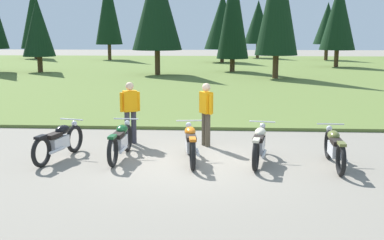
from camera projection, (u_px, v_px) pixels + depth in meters
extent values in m
plane|color=gray|center=(190.00, 163.00, 11.02)|extent=(140.00, 140.00, 0.00)
cube|color=#5B7033|center=(212.00, 71.00, 36.27)|extent=(80.00, 44.00, 0.10)
cylinder|color=#47331E|center=(157.00, 63.00, 32.44)|extent=(0.36, 0.36, 1.78)
cone|color=black|center=(157.00, 4.00, 31.73)|extent=(3.36, 3.36, 6.03)
cylinder|color=#47331E|center=(326.00, 53.00, 49.33)|extent=(0.36, 0.36, 1.73)
cone|color=black|center=(328.00, 23.00, 48.79)|extent=(2.77, 2.77, 4.23)
cylinder|color=#47331E|center=(110.00, 52.00, 49.97)|extent=(0.36, 0.36, 1.69)
cone|color=black|center=(108.00, 8.00, 49.14)|extent=(2.78, 2.78, 7.42)
cylinder|color=#47331E|center=(40.00, 65.00, 34.54)|extent=(0.36, 0.36, 1.24)
cone|color=black|center=(38.00, 27.00, 34.04)|extent=(2.31, 2.31, 4.15)
cylinder|color=#47331E|center=(275.00, 67.00, 29.97)|extent=(0.36, 0.36, 1.55)
cylinder|color=#47331E|center=(222.00, 56.00, 45.64)|extent=(0.36, 0.36, 1.37)
cone|color=black|center=(222.00, 21.00, 45.04)|extent=(3.43, 3.43, 5.20)
cylinder|color=#47331E|center=(36.00, 54.00, 51.91)|extent=(0.36, 0.36, 1.20)
cone|color=black|center=(34.00, 18.00, 51.22)|extent=(3.01, 3.01, 6.39)
cylinder|color=#47331E|center=(232.00, 66.00, 35.10)|extent=(0.36, 0.36, 1.06)
cone|color=black|center=(233.00, 11.00, 34.38)|extent=(2.33, 2.33, 6.85)
cylinder|color=#47331E|center=(336.00, 59.00, 39.62)|extent=(0.36, 0.36, 1.51)
cone|color=black|center=(339.00, 15.00, 38.97)|extent=(2.91, 2.91, 5.64)
cylinder|color=#47331E|center=(257.00, 51.00, 53.33)|extent=(0.36, 0.36, 1.68)
cone|color=black|center=(258.00, 22.00, 52.75)|extent=(3.12, 3.12, 4.74)
torus|color=black|center=(75.00, 139.00, 11.94)|extent=(0.26, 0.70, 0.70)
torus|color=black|center=(41.00, 152.00, 10.62)|extent=(0.26, 0.70, 0.70)
cube|color=silver|center=(59.00, 143.00, 11.27)|extent=(0.35, 0.67, 0.28)
ellipsoid|color=black|center=(62.00, 130.00, 11.39)|extent=(0.37, 0.53, 0.22)
cube|color=black|center=(53.00, 136.00, 11.02)|extent=(0.33, 0.52, 0.10)
cube|color=black|center=(41.00, 137.00, 10.56)|extent=(0.21, 0.34, 0.06)
cylinder|color=silver|center=(72.00, 119.00, 11.75)|extent=(0.61, 0.18, 0.03)
sphere|color=silver|center=(74.00, 124.00, 11.89)|extent=(0.14, 0.14, 0.14)
cylinder|color=silver|center=(57.00, 150.00, 10.97)|extent=(0.20, 0.55, 0.07)
torus|color=black|center=(127.00, 138.00, 12.01)|extent=(0.13, 0.70, 0.70)
torus|color=black|center=(113.00, 152.00, 10.64)|extent=(0.13, 0.70, 0.70)
cube|color=silver|center=(120.00, 142.00, 11.32)|extent=(0.23, 0.65, 0.28)
ellipsoid|color=#144C23|center=(122.00, 129.00, 11.44)|extent=(0.28, 0.49, 0.22)
cube|color=black|center=(118.00, 135.00, 11.06)|extent=(0.24, 0.49, 0.10)
cube|color=#144C23|center=(112.00, 137.00, 10.58)|extent=(0.15, 0.33, 0.06)
cylinder|color=silver|center=(126.00, 119.00, 11.82)|extent=(0.62, 0.06, 0.03)
sphere|color=silver|center=(127.00, 123.00, 11.96)|extent=(0.14, 0.14, 0.14)
cylinder|color=silver|center=(123.00, 150.00, 11.03)|extent=(0.09, 0.55, 0.07)
torus|color=black|center=(189.00, 140.00, 11.77)|extent=(0.19, 0.71, 0.70)
torus|color=black|center=(193.00, 155.00, 10.40)|extent=(0.19, 0.71, 0.70)
cube|color=silver|center=(191.00, 145.00, 11.07)|extent=(0.28, 0.66, 0.28)
ellipsoid|color=orange|center=(190.00, 131.00, 11.20)|extent=(0.32, 0.51, 0.22)
cube|color=black|center=(191.00, 138.00, 10.82)|extent=(0.28, 0.50, 0.10)
cube|color=orange|center=(193.00, 139.00, 10.33)|extent=(0.18, 0.34, 0.06)
cylinder|color=silver|center=(189.00, 121.00, 11.58)|extent=(0.62, 0.11, 0.03)
sphere|color=silver|center=(189.00, 125.00, 11.72)|extent=(0.14, 0.14, 0.14)
cylinder|color=silver|center=(198.00, 152.00, 10.81)|extent=(0.14, 0.55, 0.07)
torus|color=black|center=(262.00, 141.00, 11.64)|extent=(0.22, 0.71, 0.70)
torus|color=black|center=(256.00, 156.00, 10.30)|extent=(0.22, 0.71, 0.70)
cube|color=silver|center=(259.00, 146.00, 10.96)|extent=(0.31, 0.67, 0.28)
ellipsoid|color=beige|center=(260.00, 132.00, 11.08)|extent=(0.34, 0.52, 0.22)
cube|color=black|center=(258.00, 139.00, 10.71)|extent=(0.30, 0.51, 0.10)
cube|color=beige|center=(256.00, 140.00, 10.24)|extent=(0.20, 0.34, 0.06)
cylinder|color=silver|center=(262.00, 122.00, 11.45)|extent=(0.62, 0.14, 0.03)
sphere|color=silver|center=(263.00, 126.00, 11.59)|extent=(0.14, 0.14, 0.14)
cylinder|color=silver|center=(264.00, 154.00, 10.66)|extent=(0.17, 0.55, 0.07)
torus|color=black|center=(329.00, 144.00, 11.34)|extent=(0.13, 0.70, 0.70)
torus|color=black|center=(341.00, 160.00, 9.97)|extent=(0.13, 0.70, 0.70)
cube|color=silver|center=(334.00, 149.00, 10.64)|extent=(0.22, 0.65, 0.28)
ellipsoid|color=brown|center=(334.00, 135.00, 10.77)|extent=(0.28, 0.49, 0.22)
cube|color=black|center=(337.00, 142.00, 10.39)|extent=(0.24, 0.49, 0.10)
cube|color=brown|center=(342.00, 144.00, 9.91)|extent=(0.15, 0.33, 0.06)
cylinder|color=silver|center=(331.00, 124.00, 11.15)|extent=(0.62, 0.06, 0.03)
sphere|color=silver|center=(329.00, 128.00, 11.29)|extent=(0.14, 0.14, 0.14)
cylinder|color=silver|center=(343.00, 157.00, 10.36)|extent=(0.09, 0.55, 0.07)
cylinder|color=#2D2D38|center=(127.00, 128.00, 12.85)|extent=(0.14, 0.14, 0.88)
cylinder|color=#2D2D38|center=(134.00, 127.00, 12.91)|extent=(0.14, 0.14, 0.88)
cube|color=orange|center=(130.00, 101.00, 12.75)|extent=(0.42, 0.35, 0.56)
sphere|color=beige|center=(130.00, 86.00, 12.67)|extent=(0.22, 0.22, 0.22)
cylinder|color=orange|center=(121.00, 102.00, 12.67)|extent=(0.09, 0.09, 0.52)
cylinder|color=orange|center=(138.00, 101.00, 12.83)|extent=(0.09, 0.09, 0.52)
cylinder|color=#4C4233|center=(208.00, 130.00, 12.54)|extent=(0.14, 0.14, 0.88)
cylinder|color=#4C4233|center=(204.00, 129.00, 12.69)|extent=(0.14, 0.14, 0.88)
cube|color=orange|center=(206.00, 103.00, 12.48)|extent=(0.38, 0.42, 0.56)
sphere|color=beige|center=(206.00, 87.00, 12.41)|extent=(0.22, 0.22, 0.22)
cylinder|color=orange|center=(211.00, 104.00, 12.29)|extent=(0.09, 0.09, 0.52)
cylinder|color=orange|center=(202.00, 102.00, 12.69)|extent=(0.09, 0.09, 0.52)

